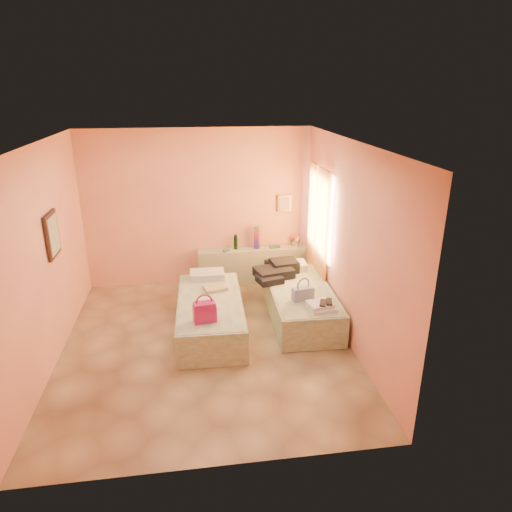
{
  "coord_description": "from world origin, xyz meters",
  "views": [
    {
      "loc": [
        -0.11,
        -5.68,
        3.47
      ],
      "look_at": [
        0.83,
        0.85,
        0.98
      ],
      "focal_mm": 32.0,
      "sensor_mm": 36.0,
      "label": 1
    }
  ],
  "objects": [
    {
      "name": "clothes_pile",
      "position": [
        1.22,
        1.11,
        0.6
      ],
      "size": [
        0.79,
        0.79,
        0.19
      ],
      "primitive_type": "cube",
      "rotation": [
        0.0,
        0.0,
        0.26
      ],
      "color": "black",
      "rests_on": "bed_right"
    },
    {
      "name": "water_bottle",
      "position": [
        0.65,
        2.14,
        0.78
      ],
      "size": [
        0.09,
        0.09,
        0.27
      ],
      "primitive_type": "cylinder",
      "rotation": [
        0.0,
        0.0,
        0.22
      ],
      "color": "#13361C",
      "rests_on": "headboard_ledge"
    },
    {
      "name": "small_dish",
      "position": [
        0.46,
        2.03,
        0.67
      ],
      "size": [
        0.15,
        0.15,
        0.03
      ],
      "primitive_type": "cylinder",
      "rotation": [
        0.0,
        0.0,
        -0.12
      ],
      "color": "#49865A",
      "rests_on": "headboard_ledge"
    },
    {
      "name": "green_book",
      "position": [
        1.37,
        2.11,
        0.67
      ],
      "size": [
        0.19,
        0.14,
        0.03
      ],
      "primitive_type": "cube",
      "rotation": [
        0.0,
        0.0,
        0.03
      ],
      "color": "#294D36",
      "rests_on": "headboard_ledge"
    },
    {
      "name": "khaki_garment",
      "position": [
        0.18,
        0.74,
        0.53
      ],
      "size": [
        0.4,
        0.35,
        0.06
      ],
      "primitive_type": "cube",
      "rotation": [
        0.0,
        0.0,
        0.27
      ],
      "color": "tan",
      "rests_on": "bed_left"
    },
    {
      "name": "flower_vase",
      "position": [
        1.76,
        2.15,
        0.77
      ],
      "size": [
        0.24,
        0.24,
        0.23
      ],
      "primitive_type": "cube",
      "rotation": [
        0.0,
        0.0,
        0.44
      ],
      "color": "silver",
      "rests_on": "headboard_ledge"
    },
    {
      "name": "magenta_handbag",
      "position": [
        -0.02,
        -0.24,
        0.64
      ],
      "size": [
        0.32,
        0.22,
        0.28
      ],
      "primitive_type": "cube",
      "rotation": [
        0.0,
        0.0,
        0.17
      ],
      "color": "#B01561",
      "rests_on": "bed_left"
    },
    {
      "name": "ground",
      "position": [
        0.0,
        0.0,
        0.0
      ],
      "size": [
        4.5,
        4.5,
        0.0
      ],
      "primitive_type": "plane",
      "color": "tan",
      "rests_on": "ground"
    },
    {
      "name": "bed_right",
      "position": [
        1.5,
        0.6,
        0.25
      ],
      "size": [
        0.95,
        2.02,
        0.5
      ],
      "primitive_type": "cube",
      "rotation": [
        0.0,
        0.0,
        -0.03
      ],
      "color": "beige",
      "rests_on": "ground"
    },
    {
      "name": "sandal_pair",
      "position": [
        1.68,
        -0.15,
        0.61
      ],
      "size": [
        0.22,
        0.26,
        0.02
      ],
      "primitive_type": "cube",
      "rotation": [
        0.0,
        0.0,
        -0.35
      ],
      "color": "black",
      "rests_on": "towel_stack"
    },
    {
      "name": "bed_left",
      "position": [
        0.08,
        0.4,
        0.25
      ],
      "size": [
        0.95,
        2.02,
        0.5
      ],
      "primitive_type": "cube",
      "rotation": [
        0.0,
        0.0,
        -0.03
      ],
      "color": "beige",
      "rests_on": "ground"
    },
    {
      "name": "rainbow_box",
      "position": [
        1.03,
        2.11,
        0.86
      ],
      "size": [
        0.13,
        0.13,
        0.43
      ],
      "primitive_type": "cube",
      "rotation": [
        0.0,
        0.0,
        -0.41
      ],
      "color": "#B01561",
      "rests_on": "headboard_ledge"
    },
    {
      "name": "towel_stack",
      "position": [
        1.62,
        -0.14,
        0.55
      ],
      "size": [
        0.39,
        0.35,
        0.1
      ],
      "primitive_type": "cube",
      "rotation": [
        0.0,
        0.0,
        0.14
      ],
      "color": "white",
      "rests_on": "bed_right"
    },
    {
      "name": "headboard_ledge",
      "position": [
        0.98,
        2.1,
        0.33
      ],
      "size": [
        2.05,
        0.3,
        0.65
      ],
      "primitive_type": "cube",
      "color": "#979C7F",
      "rests_on": "ground"
    },
    {
      "name": "blue_handbag",
      "position": [
        1.43,
        0.2,
        0.6
      ],
      "size": [
        0.33,
        0.18,
        0.2
      ],
      "primitive_type": "cube",
      "rotation": [
        0.0,
        0.0,
        0.17
      ],
      "color": "#3A578D",
      "rests_on": "bed_right"
    },
    {
      "name": "room_walls",
      "position": [
        0.21,
        0.57,
        1.79
      ],
      "size": [
        4.02,
        4.51,
        2.81
      ],
      "color": "#FBAB85",
      "rests_on": "ground"
    }
  ]
}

